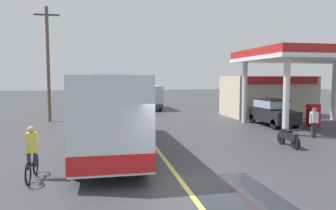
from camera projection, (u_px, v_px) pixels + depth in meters
name	position (u px, v px, depth m)	size (l,w,h in m)	color
ground	(130.00, 114.00, 29.10)	(120.00, 120.00, 0.00)	#38383D
lane_divider_stripe	(136.00, 121.00, 24.21)	(0.16, 50.00, 0.01)	#D8CC4C
wet_puddle_patch	(244.00, 203.00, 8.29)	(2.39, 5.02, 0.01)	#26282D
coach_bus_main	(108.00, 112.00, 14.36)	(2.60, 11.04, 3.69)	silver
gas_station_roadside	(280.00, 86.00, 25.33)	(9.10, 11.95, 5.10)	#B21E1E
car_at_pump	(272.00, 111.00, 21.83)	(1.70, 4.20, 1.82)	black
minibus_opposing_lane	(149.00, 95.00, 33.47)	(2.04, 6.13, 2.44)	#A5A5AD
cyclist_on_shoulder	(32.00, 155.00, 10.19)	(0.34, 1.82, 1.72)	black
motorcycle_parked_forecourt	(288.00, 137.00, 15.13)	(0.55, 1.80, 0.92)	black
pedestrian_near_pump	(314.00, 121.00, 17.35)	(0.55, 0.22, 1.66)	#33333F
pedestrian_by_shop	(274.00, 113.00, 21.03)	(0.55, 0.22, 1.66)	#33333F
utility_pole_roadside	(48.00, 62.00, 23.56)	(1.80, 0.24, 8.44)	brown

